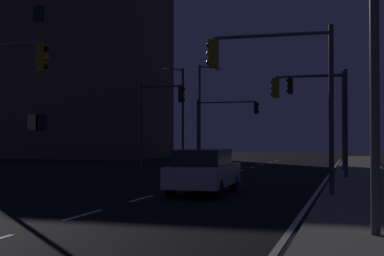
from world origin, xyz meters
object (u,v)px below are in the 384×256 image
object	(u,v)px
street_lamp_corner	(365,23)
building_distant	(54,76)
car	(204,171)
traffic_light_near_left	(160,109)
traffic_light_far_right	(8,86)
traffic_light_near_right	(319,102)
traffic_light_overhead_east	(275,76)
traffic_light_far_center	(312,102)
street_lamp_median	(180,106)
traffic_light_mid_right	(225,117)
street_lamp_across_street	(203,104)

from	to	relation	value
street_lamp_corner	building_distant	world-z (taller)	building_distant
car	traffic_light_near_left	xyz separation A→B (m)	(-6.37, 13.04, 2.92)
traffic_light_far_right	traffic_light_near_left	bearing A→B (deg)	89.35
traffic_light_far_right	building_distant	world-z (taller)	building_distant
car	traffic_light_near_right	xyz separation A→B (m)	(3.12, 13.89, 3.27)
traffic_light_overhead_east	traffic_light_near_left	xyz separation A→B (m)	(-8.94, 13.50, -0.27)
car	traffic_light_far_center	xyz separation A→B (m)	(3.10, 8.32, 2.89)
traffic_light_far_right	street_lamp_median	distance (m)	23.72
traffic_light_far_right	traffic_light_overhead_east	distance (m)	9.26
traffic_light_far_right	street_lamp_median	bearing A→B (deg)	93.12
street_lamp_corner	street_lamp_median	bearing A→B (deg)	114.23
traffic_light_far_right	street_lamp_median	size ratio (longest dim) A/B	0.74
building_distant	traffic_light_near_right	bearing A→B (deg)	-32.56
street_lamp_corner	traffic_light_far_right	bearing A→B (deg)	155.18
traffic_light_far_center	street_lamp_median	size ratio (longest dim) A/B	0.69
traffic_light_far_center	traffic_light_overhead_east	xyz separation A→B (m)	(-0.53, -8.79, 0.30)
car	traffic_light_near_left	distance (m)	14.80
traffic_light_mid_right	building_distant	distance (m)	21.40
traffic_light_overhead_east	traffic_light_mid_right	world-z (taller)	traffic_light_overhead_east
traffic_light_near_left	building_distant	distance (m)	26.53
traffic_light_near_left	building_distant	world-z (taller)	building_distant
traffic_light_far_right	traffic_light_mid_right	world-z (taller)	traffic_light_far_right
traffic_light_far_right	building_distant	size ratio (longest dim) A/B	0.24
traffic_light_far_right	street_lamp_across_street	size ratio (longest dim) A/B	0.65
traffic_light_mid_right	building_distant	xyz separation A→B (m)	(-19.69, 6.92, 4.76)
traffic_light_near_left	street_lamp_across_street	bearing A→B (deg)	95.10
traffic_light_far_center	traffic_light_overhead_east	bearing A→B (deg)	-93.45
traffic_light_far_right	building_distant	distance (m)	38.56
traffic_light_near_right	street_lamp_across_street	distance (m)	17.62
traffic_light_far_center	traffic_light_near_left	world-z (taller)	traffic_light_near_left
car	traffic_light_far_right	world-z (taller)	traffic_light_far_right
traffic_light_far_right	street_lamp_corner	bearing A→B (deg)	-24.82
traffic_light_far_center	traffic_light_far_right	world-z (taller)	traffic_light_far_right
street_lamp_corner	car	bearing A→B (deg)	125.04
traffic_light_near_left	traffic_light_near_right	world-z (taller)	traffic_light_near_right
traffic_light_near_left	street_lamp_median	distance (m)	8.72
traffic_light_overhead_east	street_lamp_median	world-z (taller)	street_lamp_median
traffic_light_far_right	traffic_light_near_right	world-z (taller)	traffic_light_near_right
car	street_lamp_across_street	bearing A→B (deg)	105.46
traffic_light_far_right	street_lamp_median	xyz separation A→B (m)	(-1.29, 23.67, 0.67)
car	street_lamp_across_street	world-z (taller)	street_lamp_across_street
car	traffic_light_far_center	bearing A→B (deg)	69.54
traffic_light_near_right	traffic_light_far_center	bearing A→B (deg)	-90.17
street_lamp_corner	street_lamp_across_street	bearing A→B (deg)	110.16
traffic_light_far_center	traffic_light_far_right	distance (m)	14.17
car	traffic_light_overhead_east	bearing A→B (deg)	-10.24
street_lamp_across_street	street_lamp_median	world-z (taller)	street_lamp_across_street
traffic_light_near_right	traffic_light_far_right	bearing A→B (deg)	-121.19
traffic_light_far_right	traffic_light_near_right	xyz separation A→B (m)	(9.66, 15.96, 0.29)
traffic_light_near_right	traffic_light_overhead_east	bearing A→B (deg)	-92.18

